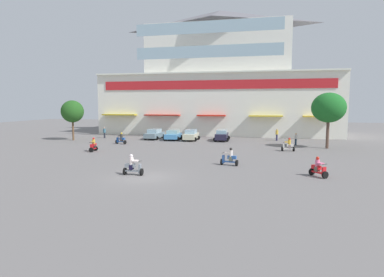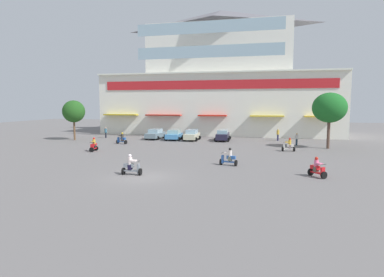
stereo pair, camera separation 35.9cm
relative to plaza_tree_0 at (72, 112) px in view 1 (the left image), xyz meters
The scene contains 17 objects.
ground_plane 20.42m from the plaza_tree_0, 20.93° to the right, with size 128.00×128.00×0.00m, color slate.
colonial_building 25.43m from the plaza_tree_0, 41.50° to the left, with size 40.15×18.23×21.45m.
plaza_tree_0 is the anchor object (origin of this frame).
plaza_tree_1 34.27m from the plaza_tree_0, ahead, with size 3.92×3.51×6.57m.
parked_car_0 12.13m from the plaza_tree_0, 20.91° to the left, with size 2.46×4.35×1.51m.
parked_car_1 14.81m from the plaza_tree_0, 14.89° to the left, with size 2.60×4.07×1.47m.
parked_car_2 17.34m from the plaza_tree_0, 12.03° to the left, with size 2.28×3.95×1.57m.
parked_car_3 21.69m from the plaza_tree_0, 11.59° to the left, with size 2.38×4.43×1.54m.
scooter_rider_0 28.32m from the plaza_tree_0, 30.32° to the right, with size 1.55×0.80×1.55m.
scooter_rider_1 35.64m from the plaza_tree_0, 28.87° to the right, with size 1.27×1.42×1.47m.
scooter_rider_2 26.68m from the plaza_tree_0, 48.01° to the right, with size 1.48×0.58×1.57m.
scooter_rider_3 30.17m from the plaza_tree_0, ahead, with size 1.46×0.74×1.52m.
scooter_rider_4 9.63m from the plaza_tree_0, 15.96° to the right, with size 1.54×0.83×1.52m.
scooter_rider_5 13.24m from the plaza_tree_0, 47.61° to the right, with size 0.67×1.37×1.57m.
pedestrian_0 31.08m from the plaza_tree_0, ahead, with size 0.54×0.54×1.56m.
pedestrian_1 29.47m from the plaza_tree_0, 12.23° to the left, with size 0.49×0.49×1.72m.
pedestrian_2 5.79m from the plaza_tree_0, 53.20° to the left, with size 0.53×0.53×1.65m.
Camera 1 is at (8.80, -21.95, 5.32)m, focal length 30.79 mm.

